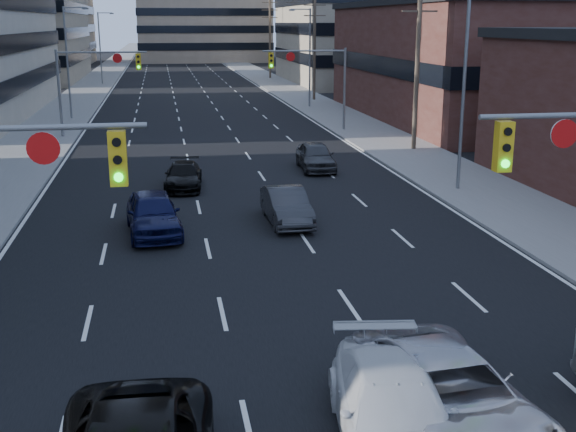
{
  "coord_description": "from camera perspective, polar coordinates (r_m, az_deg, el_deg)",
  "views": [
    {
      "loc": [
        -3.21,
        -6.5,
        7.77
      ],
      "look_at": [
        0.36,
        13.87,
        2.2
      ],
      "focal_mm": 45.0,
      "sensor_mm": 36.0,
      "label": 1
    }
  ],
  "objects": [
    {
      "name": "utility_pole_midblock",
      "position": [
        74.15,
        2.11,
        13.52
      ],
      "size": [
        2.2,
        0.28,
        11.0
      ],
      "color": "#4C3D2D",
      "rests_on": "ground"
    },
    {
      "name": "sidewalk_right",
      "position": [
        137.51,
        -3.87,
        11.82
      ],
      "size": [
        5.0,
        300.0,
        0.15
      ],
      "primitive_type": "cube",
      "color": "slate",
      "rests_on": "ground"
    },
    {
      "name": "sedan_grey_right",
      "position": [
        39.24,
        2.19,
        4.75
      ],
      "size": [
        1.93,
        4.46,
        1.5
      ],
      "primitive_type": "imported",
      "rotation": [
        0.0,
        0.0,
        -0.04
      ],
      "color": "#363739",
      "rests_on": "ground"
    },
    {
      "name": "white_van",
      "position": [
        14.04,
        8.37,
        -15.03
      ],
      "size": [
        2.83,
        5.5,
        1.53
      ],
      "primitive_type": "imported",
      "rotation": [
        0.0,
        0.0,
        -0.14
      ],
      "color": "silver",
      "rests_on": "ground"
    },
    {
      "name": "storefront_right_mid",
      "position": [
        62.8,
        16.08,
        11.51
      ],
      "size": [
        20.0,
        30.0,
        9.0
      ],
      "primitive_type": "cube",
      "color": "#472119",
      "rests_on": "ground"
    },
    {
      "name": "utility_pole_block",
      "position": [
        45.25,
        10.21,
        12.31
      ],
      "size": [
        2.2,
        0.28,
        11.0
      ],
      "color": "#4C3D2D",
      "rests_on": "ground"
    },
    {
      "name": "streetlight_right_far",
      "position": [
        67.92,
        1.61,
        12.77
      ],
      "size": [
        2.03,
        0.22,
        9.0
      ],
      "color": "slate",
      "rests_on": "ground"
    },
    {
      "name": "utility_pole_distant",
      "position": [
        103.67,
        -1.44,
        13.96
      ],
      "size": [
        2.2,
        0.28,
        11.0
      ],
      "color": "#4C3D2D",
      "rests_on": "ground"
    },
    {
      "name": "sedan_black_far",
      "position": [
        35.16,
        -8.26,
        3.16
      ],
      "size": [
        2.04,
        4.34,
        1.22
      ],
      "primitive_type": "imported",
      "rotation": [
        0.0,
        0.0,
        -0.08
      ],
      "color": "black",
      "rests_on": "ground"
    },
    {
      "name": "signal_far_right",
      "position": [
        52.75,
        2.03,
        11.29
      ],
      "size": [
        6.09,
        0.33,
        6.0
      ],
      "color": "slate",
      "rests_on": "ground"
    },
    {
      "name": "streetlight_left_mid",
      "position": [
        61.97,
        -16.92,
        11.92
      ],
      "size": [
        2.03,
        0.22,
        9.0
      ],
      "color": "slate",
      "rests_on": "ground"
    },
    {
      "name": "road_surface",
      "position": [
        136.76,
        -8.77,
        11.64
      ],
      "size": [
        18.0,
        300.0,
        0.02
      ],
      "primitive_type": "cube",
      "color": "black",
      "rests_on": "ground"
    },
    {
      "name": "office_right_far",
      "position": [
        98.63,
        6.89,
        14.52
      ],
      "size": [
        22.0,
        28.0,
        14.0
      ],
      "primitive_type": "cube",
      "color": "gray",
      "rests_on": "ground"
    },
    {
      "name": "bg_block_left",
      "position": [
        148.6,
        -20.27,
        15.04
      ],
      "size": [
        24.0,
        24.0,
        20.0
      ],
      "primitive_type": "cube",
      "color": "#ADA089",
      "rests_on": "ground"
    },
    {
      "name": "streetlight_left_far",
      "position": [
        96.8,
        -14.55,
        12.99
      ],
      "size": [
        2.03,
        0.22,
        9.0
      ],
      "color": "slate",
      "rests_on": "ground"
    },
    {
      "name": "sedan_blue",
      "position": [
        27.64,
        -10.61,
        0.21
      ],
      "size": [
        2.3,
        4.87,
        1.61
      ],
      "primitive_type": "imported",
      "rotation": [
        0.0,
        0.0,
        0.09
      ],
      "color": "black",
      "rests_on": "ground"
    },
    {
      "name": "signal_far_left",
      "position": [
        51.81,
        -15.15,
        10.72
      ],
      "size": [
        6.09,
        0.33,
        6.0
      ],
      "color": "slate",
      "rests_on": "ground"
    },
    {
      "name": "streetlight_right_near",
      "position": [
        34.4,
        13.49,
        10.13
      ],
      "size": [
        2.03,
        0.22,
        9.0
      ],
      "color": "slate",
      "rests_on": "ground"
    },
    {
      "name": "office_left_far",
      "position": [
        108.51,
        -21.68,
        14.17
      ],
      "size": [
        20.0,
        30.0,
        16.0
      ],
      "primitive_type": "cube",
      "color": "gray",
      "rests_on": "ground"
    },
    {
      "name": "sedan_grey_center",
      "position": [
        28.66,
        -0.11,
        0.79
      ],
      "size": [
        1.6,
        4.29,
        1.4
      ],
      "primitive_type": "imported",
      "rotation": [
        0.0,
        0.0,
        0.03
      ],
      "color": "#2E2D30",
      "rests_on": "ground"
    },
    {
      "name": "sidewalk_left",
      "position": [
        136.97,
        -13.68,
        11.43
      ],
      "size": [
        5.0,
        300.0,
        0.15
      ],
      "primitive_type": "cube",
      "color": "slate",
      "rests_on": "ground"
    },
    {
      "name": "silver_suv",
      "position": [
        14.69,
        12.59,
        -13.68
      ],
      "size": [
        3.07,
        5.87,
        1.58
      ],
      "primitive_type": "imported",
      "rotation": [
        0.0,
        0.0,
        0.08
      ],
      "color": "#B2B2B7",
      "rests_on": "ground"
    },
    {
      "name": "bg_block_right",
      "position": [
        140.98,
        4.66,
        14.3
      ],
      "size": [
        22.0,
        22.0,
        12.0
      ],
      "primitive_type": "cube",
      "color": "gray",
      "rests_on": "ground"
    }
  ]
}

